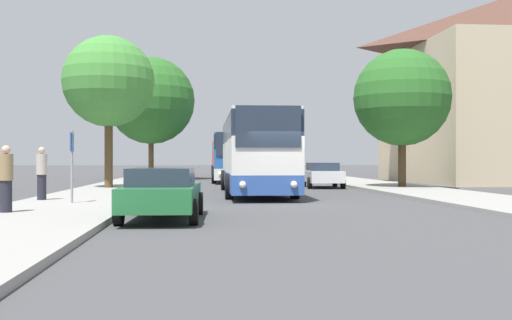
{
  "coord_description": "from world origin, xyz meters",
  "views": [
    {
      "loc": [
        -2.8,
        -21.25,
        1.52
      ],
      "look_at": [
        0.31,
        14.08,
        1.5
      ],
      "focal_mm": 42.0,
      "sensor_mm": 36.0,
      "label": 1
    }
  ],
  "objects_px": {
    "bus_rear": "(228,157)",
    "pedestrian_waiting_near": "(42,173)",
    "bus_stop_sign": "(72,158)",
    "tree_left_near": "(151,101)",
    "bus_front": "(255,153)",
    "tree_left_far": "(109,82)",
    "parked_car_right_far": "(287,170)",
    "parked_car_right_near": "(323,174)",
    "pedestrian_waiting_far": "(6,178)",
    "bus_middle": "(233,157)",
    "parked_car_left_curb": "(162,192)",
    "tree_right_near": "(402,98)"
  },
  "relations": [
    {
      "from": "bus_rear",
      "to": "pedestrian_waiting_near",
      "type": "relative_size",
      "value": 6.53
    },
    {
      "from": "bus_stop_sign",
      "to": "tree_left_near",
      "type": "height_order",
      "value": "tree_left_near"
    },
    {
      "from": "bus_front",
      "to": "tree_left_far",
      "type": "distance_m",
      "value": 8.6
    },
    {
      "from": "bus_rear",
      "to": "tree_left_near",
      "type": "bearing_deg",
      "value": -127.26
    },
    {
      "from": "bus_stop_sign",
      "to": "tree_left_far",
      "type": "height_order",
      "value": "tree_left_far"
    },
    {
      "from": "bus_front",
      "to": "parked_car_right_far",
      "type": "height_order",
      "value": "bus_front"
    },
    {
      "from": "tree_left_far",
      "to": "parked_car_right_near",
      "type": "bearing_deg",
      "value": 10.46
    },
    {
      "from": "bus_rear",
      "to": "pedestrian_waiting_near",
      "type": "distance_m",
      "value": 35.0
    },
    {
      "from": "tree_left_far",
      "to": "pedestrian_waiting_far",
      "type": "bearing_deg",
      "value": -91.88
    },
    {
      "from": "bus_middle",
      "to": "parked_car_left_curb",
      "type": "distance_m",
      "value": 26.06
    },
    {
      "from": "pedestrian_waiting_near",
      "to": "tree_right_near",
      "type": "xyz_separation_m",
      "value": [
        15.58,
        8.7,
        3.61
      ]
    },
    {
      "from": "bus_rear",
      "to": "pedestrian_waiting_near",
      "type": "xyz_separation_m",
      "value": [
        -7.78,
        -34.12,
        -0.73
      ]
    },
    {
      "from": "pedestrian_waiting_near",
      "to": "parked_car_right_near",
      "type": "bearing_deg",
      "value": 62.14
    },
    {
      "from": "tree_left_far",
      "to": "bus_front",
      "type": "bearing_deg",
      "value": -27.74
    },
    {
      "from": "tree_left_near",
      "to": "bus_middle",
      "type": "bearing_deg",
      "value": -40.58
    },
    {
      "from": "bus_front",
      "to": "bus_middle",
      "type": "relative_size",
      "value": 1.13
    },
    {
      "from": "tree_left_far",
      "to": "parked_car_right_far",
      "type": "bearing_deg",
      "value": 55.55
    },
    {
      "from": "tree_left_near",
      "to": "tree_right_near",
      "type": "bearing_deg",
      "value": -49.72
    },
    {
      "from": "bus_stop_sign",
      "to": "tree_left_near",
      "type": "xyz_separation_m",
      "value": [
        0.18,
        26.8,
        4.46
      ]
    },
    {
      "from": "pedestrian_waiting_near",
      "to": "parked_car_right_far",
      "type": "bearing_deg",
      "value": 83.88
    },
    {
      "from": "bus_rear",
      "to": "parked_car_left_curb",
      "type": "height_order",
      "value": "bus_rear"
    },
    {
      "from": "bus_front",
      "to": "parked_car_right_near",
      "type": "relative_size",
      "value": 2.94
    },
    {
      "from": "pedestrian_waiting_near",
      "to": "tree_left_near",
      "type": "height_order",
      "value": "tree_left_near"
    },
    {
      "from": "bus_stop_sign",
      "to": "pedestrian_waiting_far",
      "type": "bearing_deg",
      "value": -105.64
    },
    {
      "from": "parked_car_right_near",
      "to": "bus_front",
      "type": "bearing_deg",
      "value": 56.35
    },
    {
      "from": "pedestrian_waiting_far",
      "to": "bus_stop_sign",
      "type": "bearing_deg",
      "value": 86.13
    },
    {
      "from": "bus_front",
      "to": "parked_car_right_far",
      "type": "relative_size",
      "value": 2.94
    },
    {
      "from": "bus_rear",
      "to": "pedestrian_waiting_far",
      "type": "bearing_deg",
      "value": -102.61
    },
    {
      "from": "parked_car_right_near",
      "to": "parked_car_right_far",
      "type": "bearing_deg",
      "value": -87.54
    },
    {
      "from": "parked_car_right_far",
      "to": "tree_left_far",
      "type": "xyz_separation_m",
      "value": [
        -11.18,
        -16.3,
        4.61
      ]
    },
    {
      "from": "bus_rear",
      "to": "tree_right_near",
      "type": "bearing_deg",
      "value": -74.82
    },
    {
      "from": "parked_car_left_curb",
      "to": "bus_middle",
      "type": "bearing_deg",
      "value": 85.56
    },
    {
      "from": "bus_front",
      "to": "bus_stop_sign",
      "type": "distance_m",
      "value": 9.47
    },
    {
      "from": "bus_rear",
      "to": "parked_car_right_far",
      "type": "xyz_separation_m",
      "value": [
        4.24,
        -8.74,
        -1.04
      ]
    },
    {
      "from": "bus_stop_sign",
      "to": "tree_right_near",
      "type": "relative_size",
      "value": 0.33
    },
    {
      "from": "parked_car_right_near",
      "to": "pedestrian_waiting_far",
      "type": "bearing_deg",
      "value": 56.79
    },
    {
      "from": "parked_car_left_curb",
      "to": "parked_car_right_near",
      "type": "bearing_deg",
      "value": 68.21
    },
    {
      "from": "bus_stop_sign",
      "to": "pedestrian_waiting_near",
      "type": "distance_m",
      "value": 2.07
    },
    {
      "from": "bus_stop_sign",
      "to": "pedestrian_waiting_far",
      "type": "relative_size",
      "value": 1.31
    },
    {
      "from": "bus_middle",
      "to": "pedestrian_waiting_far",
      "type": "bearing_deg",
      "value": -104.88
    },
    {
      "from": "pedestrian_waiting_far",
      "to": "tree_right_near",
      "type": "distance_m",
      "value": 20.71
    },
    {
      "from": "bus_stop_sign",
      "to": "parked_car_right_near",
      "type": "bearing_deg",
      "value": 49.89
    },
    {
      "from": "bus_rear",
      "to": "parked_car_left_curb",
      "type": "distance_m",
      "value": 39.97
    },
    {
      "from": "parked_car_left_curb",
      "to": "pedestrian_waiting_near",
      "type": "xyz_separation_m",
      "value": [
        -4.46,
        5.7,
        0.36
      ]
    },
    {
      "from": "parked_car_right_near",
      "to": "pedestrian_waiting_far",
      "type": "distance_m",
      "value": 19.78
    },
    {
      "from": "bus_front",
      "to": "pedestrian_waiting_near",
      "type": "bearing_deg",
      "value": -144.7
    },
    {
      "from": "bus_middle",
      "to": "bus_stop_sign",
      "type": "xyz_separation_m",
      "value": [
        -6.17,
        -21.67,
        -0.14
      ]
    },
    {
      "from": "parked_car_left_curb",
      "to": "pedestrian_waiting_far",
      "type": "relative_size",
      "value": 2.56
    },
    {
      "from": "parked_car_right_near",
      "to": "bus_stop_sign",
      "type": "distance_m",
      "value": 16.54
    },
    {
      "from": "bus_front",
      "to": "tree_left_near",
      "type": "distance_m",
      "value": 21.25
    }
  ]
}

